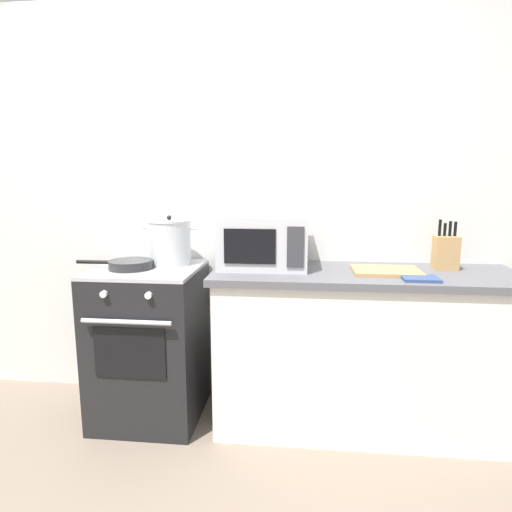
# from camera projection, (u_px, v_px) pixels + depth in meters

# --- Properties ---
(ground_plane) EXTENTS (10.00, 10.00, 0.00)m
(ground_plane) POSITION_uv_depth(u_px,v_px,m) (182.00, 484.00, 2.04)
(ground_plane) COLOR #7A6B5B
(back_wall) EXTENTS (4.40, 0.10, 2.50)m
(back_wall) POSITION_uv_depth(u_px,v_px,m) (264.00, 207.00, 2.74)
(back_wall) COLOR silver
(back_wall) RESTS_ON ground_plane
(lower_cabinet_right) EXTENTS (1.64, 0.56, 0.88)m
(lower_cabinet_right) POSITION_uv_depth(u_px,v_px,m) (362.00, 353.00, 2.47)
(lower_cabinet_right) COLOR white
(lower_cabinet_right) RESTS_ON ground_plane
(countertop_right) EXTENTS (1.70, 0.60, 0.04)m
(countertop_right) POSITION_uv_depth(u_px,v_px,m) (365.00, 275.00, 2.39)
(countertop_right) COLOR #59595E
(countertop_right) RESTS_ON lower_cabinet_right
(stove) EXTENTS (0.60, 0.64, 0.92)m
(stove) POSITION_uv_depth(u_px,v_px,m) (150.00, 342.00, 2.58)
(stove) COLOR black
(stove) RESTS_ON ground_plane
(stock_pot) EXTENTS (0.34, 0.25, 0.30)m
(stock_pot) POSITION_uv_depth(u_px,v_px,m) (170.00, 242.00, 2.57)
(stock_pot) COLOR silver
(stock_pot) RESTS_ON stove
(frying_pan) EXTENTS (0.45, 0.25, 0.05)m
(frying_pan) POSITION_uv_depth(u_px,v_px,m) (130.00, 264.00, 2.46)
(frying_pan) COLOR #28282B
(frying_pan) RESTS_ON stove
(microwave) EXTENTS (0.50, 0.37, 0.30)m
(microwave) POSITION_uv_depth(u_px,v_px,m) (264.00, 242.00, 2.48)
(microwave) COLOR silver
(microwave) RESTS_ON countertop_right
(cutting_board) EXTENTS (0.36, 0.26, 0.02)m
(cutting_board) POSITION_uv_depth(u_px,v_px,m) (386.00, 271.00, 2.36)
(cutting_board) COLOR tan
(cutting_board) RESTS_ON countertop_right
(knife_block) EXTENTS (0.13, 0.10, 0.28)m
(knife_block) POSITION_uv_depth(u_px,v_px,m) (446.00, 252.00, 2.44)
(knife_block) COLOR tan
(knife_block) RESTS_ON countertop_right
(oven_mitt) EXTENTS (0.18, 0.14, 0.02)m
(oven_mitt) POSITION_uv_depth(u_px,v_px,m) (420.00, 279.00, 2.18)
(oven_mitt) COLOR #33477A
(oven_mitt) RESTS_ON countertop_right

